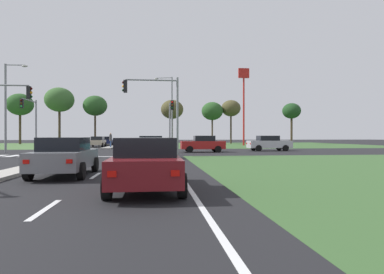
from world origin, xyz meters
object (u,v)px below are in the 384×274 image
(traffic_signal_far_left, at_px, (31,115))
(treeline_second, at_px, (59,100))
(car_grey_near, at_px, (65,156))
(traffic_signal_far_right, at_px, (171,116))
(car_teal_sixth, at_px, (151,147))
(street_lamp_second, at_px, (7,103))
(car_silver_third, at_px, (269,143))
(traffic_signal_near_right, at_px, (158,102))
(treeline_near, at_px, (20,105))
(treeline_third, at_px, (95,106))
(pedestrian_at_median, at_px, (111,138))
(treeline_fifth, at_px, (212,111))
(car_maroon_seventh, at_px, (146,163))
(treeline_seventh, at_px, (292,111))
(treeline_fourth, at_px, (172,110))
(fastfood_pole_sign, at_px, (244,90))
(car_navy_fifth, at_px, (106,141))
(treeline_sixth, at_px, (231,109))
(car_red_second, at_px, (203,144))
(car_beige_fourth, at_px, (98,142))
(street_lamp_third, at_px, (170,108))

(traffic_signal_far_left, height_order, treeline_second, treeline_second)
(car_grey_near, xyz_separation_m, traffic_signal_far_right, (5.29, 23.37, 3.08))
(car_teal_sixth, bearing_deg, street_lamp_second, 144.56)
(car_silver_third, xyz_separation_m, traffic_signal_near_right, (-11.67, -7.57, 3.40))
(treeline_near, distance_m, treeline_third, 14.69)
(pedestrian_at_median, height_order, treeline_near, treeline_near)
(car_teal_sixth, xyz_separation_m, treeline_fifth, (11.73, 41.47, 5.72))
(car_maroon_seventh, height_order, treeline_seventh, treeline_seventh)
(treeline_third, relative_size, treeline_fourth, 1.08)
(treeline_fourth, bearing_deg, fastfood_pole_sign, -42.94)
(car_navy_fifth, distance_m, pedestrian_at_median, 12.56)
(car_teal_sixth, height_order, treeline_fourth, treeline_fourth)
(car_maroon_seventh, relative_size, treeline_sixth, 0.51)
(street_lamp_second, bearing_deg, treeline_sixth, 47.69)
(car_teal_sixth, bearing_deg, traffic_signal_near_right, 77.68)
(car_red_second, bearing_deg, car_beige_fourth, 37.55)
(traffic_signal_near_right, bearing_deg, treeline_near, 122.73)
(treeline_seventh, bearing_deg, car_grey_near, -121.83)
(treeline_third, bearing_deg, street_lamp_second, -94.76)
(car_beige_fourth, xyz_separation_m, treeline_seventh, (35.61, 15.32, 5.78))
(car_maroon_seventh, xyz_separation_m, treeline_third, (-11.09, 54.52, 6.53))
(street_lamp_third, xyz_separation_m, treeline_fifth, (9.20, 17.29, 0.89))
(car_teal_sixth, distance_m, treeline_fifth, 43.47)
(treeline_fourth, bearing_deg, treeline_fifth, 9.01)
(fastfood_pole_sign, distance_m, treeline_fourth, 15.65)
(street_lamp_second, xyz_separation_m, treeline_fourth, (17.28, 30.46, 1.94))
(car_silver_third, relative_size, traffic_signal_near_right, 0.73)
(traffic_signal_far_left, distance_m, treeline_second, 26.84)
(car_teal_sixth, height_order, treeline_seventh, treeline_seventh)
(car_teal_sixth, relative_size, treeline_fourth, 0.53)
(treeline_fourth, bearing_deg, treeline_third, 177.01)
(treeline_seventh, bearing_deg, treeline_fourth, 179.89)
(treeline_near, bearing_deg, car_grey_near, -67.16)
(traffic_signal_near_right, height_order, treeline_near, treeline_near)
(car_beige_fourth, bearing_deg, car_red_second, 127.55)
(street_lamp_third, distance_m, fastfood_pole_sign, 14.02)
(treeline_third, relative_size, treeline_sixth, 1.05)
(car_navy_fifth, relative_size, traffic_signal_far_left, 0.78)
(car_navy_fifth, distance_m, traffic_signal_far_left, 19.32)
(traffic_signal_near_right, xyz_separation_m, treeline_seventh, (27.18, 37.57, 2.34))
(street_lamp_third, bearing_deg, car_beige_fourth, 176.48)
(car_teal_sixth, xyz_separation_m, street_lamp_second, (-13.66, 9.73, 3.93))
(treeline_second, height_order, treeline_seventh, treeline_second)
(car_red_second, bearing_deg, traffic_signal_far_left, 71.52)
(traffic_signal_far_right, bearing_deg, street_lamp_third, 87.38)
(treeline_near, distance_m, treeline_fourth, 29.36)
(car_grey_near, distance_m, treeline_sixth, 55.44)
(traffic_signal_far_left, height_order, treeline_fourth, treeline_fourth)
(fastfood_pole_sign, bearing_deg, treeline_second, 161.74)
(car_beige_fourth, height_order, treeline_seventh, treeline_seventh)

